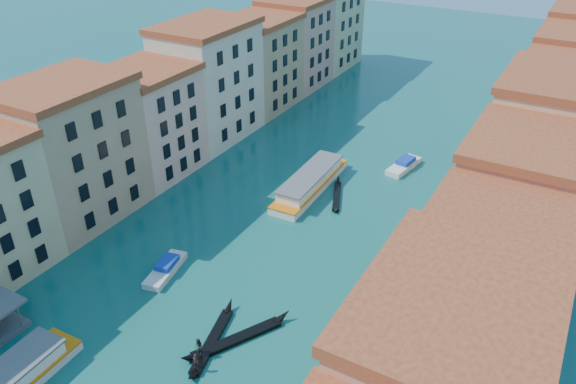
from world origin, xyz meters
The scene contains 10 objects.
left_bank_palazzos centered at (-26.00, 64.68, 9.71)m, with size 12.80×128.40×21.00m.
right_bank_palazzos centered at (30.00, 65.00, 9.75)m, with size 12.80×128.40×21.00m.
quay centered at (22.00, 65.00, 0.50)m, with size 4.00×140.00×1.00m, color gray.
mooring_poles_right centered at (19.10, 28.80, 1.30)m, with size 1.44×54.24×3.20m.
vaporetto_far centered at (-0.58, 61.94, 1.30)m, with size 4.99×19.53×2.89m.
gondola_fore centered at (5.49, 27.54, 0.42)m, with size 3.90×12.39×2.50m.
gondola_right centered at (7.51, 28.86, 0.52)m, with size 7.46×12.36×2.71m.
gondola_far centered at (4.08, 61.86, 0.32)m, with size 5.03×10.63×1.58m.
motorboat_mid centered at (-6.64, 34.51, 0.60)m, with size 3.79×7.79×1.55m.
motorboat_far centered at (9.91, 75.87, 0.64)m, with size 3.80×8.30×1.66m.
Camera 1 is at (33.96, -6.42, 44.07)m, focal length 35.00 mm.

